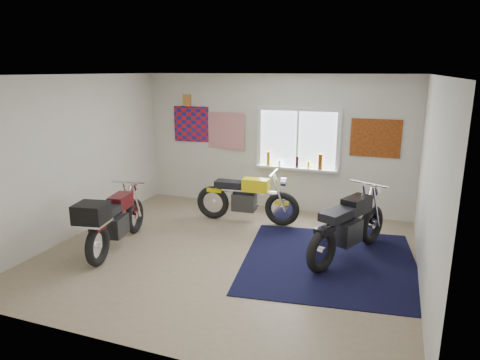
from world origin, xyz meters
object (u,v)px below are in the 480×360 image
(navy_rug, at_px, (329,261))
(maroon_tourer, at_px, (112,220))
(yellow_triumph, at_px, (246,199))
(black_chrome_bike, at_px, (348,227))

(navy_rug, bearing_deg, maroon_tourer, -166.83)
(yellow_triumph, relative_size, maroon_tourer, 1.03)
(navy_rug, height_order, yellow_triumph, yellow_triumph)
(yellow_triumph, xyz_separation_m, black_chrome_bike, (1.96, -0.94, 0.03))
(black_chrome_bike, bearing_deg, navy_rug, 166.53)
(yellow_triumph, distance_m, black_chrome_bike, 2.17)
(yellow_triumph, relative_size, black_chrome_bike, 1.01)
(black_chrome_bike, xyz_separation_m, maroon_tourer, (-3.47, -1.05, 0.04))
(yellow_triumph, xyz_separation_m, maroon_tourer, (-1.51, -1.98, 0.07))
(navy_rug, xyz_separation_m, yellow_triumph, (-1.74, 1.22, 0.43))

